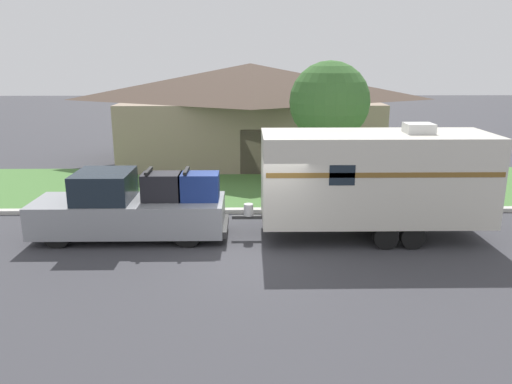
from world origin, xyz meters
TOP-DOWN VIEW (x-y plane):
  - ground_plane at (0.00, 0.00)m, footprint 120.00×120.00m
  - curb_strip at (0.00, 3.75)m, footprint 80.00×0.30m
  - lawn_strip at (0.00, 7.40)m, footprint 80.00×7.00m
  - house_across_street at (-0.22, 12.99)m, footprint 13.51×7.39m
  - pickup_truck at (-3.85, 1.31)m, footprint 5.72×1.91m
  - travel_trailer at (3.38, 1.31)m, footprint 7.54×2.40m
  - mailbox at (1.76, 4.76)m, footprint 0.48×0.20m
  - tree_in_yard at (2.71, 5.96)m, footprint 3.02×3.02m

SIDE VIEW (x-z plane):
  - ground_plane at x=0.00m, z-range 0.00..0.00m
  - lawn_strip at x=0.00m, z-range 0.00..0.03m
  - curb_strip at x=0.00m, z-range 0.00..0.14m
  - pickup_truck at x=-3.85m, z-range -0.13..1.97m
  - mailbox at x=1.76m, z-range 0.34..1.58m
  - travel_trailer at x=3.38m, z-range 0.13..3.56m
  - house_across_street at x=-0.22m, z-range 0.09..5.07m
  - tree_in_yard at x=2.71m, z-range 1.06..6.22m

